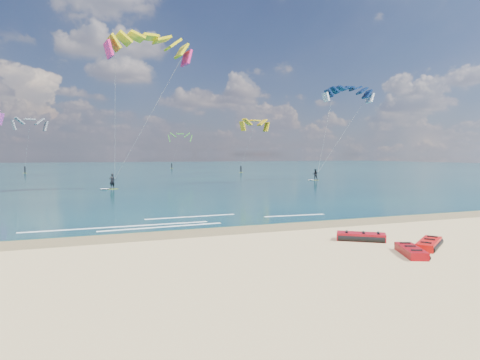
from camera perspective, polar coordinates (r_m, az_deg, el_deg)
name	(u,v)px	position (r m, az deg, el deg)	size (l,w,h in m)	color
ground	(139,184)	(58.04, -13.38, -0.50)	(320.00, 320.00, 0.00)	tan
wet_sand_strip	(237,230)	(22.15, -0.38, -6.66)	(320.00, 2.40, 0.01)	brown
sea	(106,169)	(121.71, -17.41, 1.46)	(320.00, 200.00, 0.04)	#0B2C3D
packed_kite_left	(429,248)	(19.70, 23.89, -8.24)	(2.50, 1.01, 0.37)	red
packed_kite_mid	(361,240)	(20.24, 15.84, -7.76)	(2.33, 1.12, 0.41)	#A80B17
packed_kite_right	(411,255)	(18.02, 21.82, -9.26)	(2.21, 0.98, 0.36)	#98060D
kitesurfer_main	(131,106)	(47.14, -14.32, 9.55)	(11.05, 6.81, 17.50)	#A7D018
kitesurfer_far	(334,125)	(65.04, 12.39, 7.17)	(10.70, 4.12, 15.15)	gold
shoreline_foam	(177,222)	(24.49, -8.44, -5.62)	(17.64, 3.62, 0.01)	white
distant_kites	(66,145)	(95.56, -22.16, 4.34)	(72.91, 35.46, 14.91)	gray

